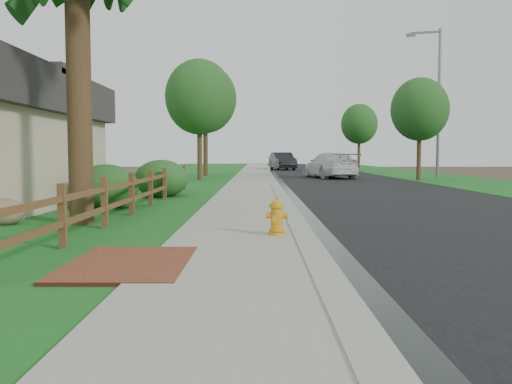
{
  "coord_description": "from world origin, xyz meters",
  "views": [
    {
      "loc": [
        -0.45,
        -8.26,
        1.57
      ],
      "look_at": [
        -0.49,
        4.09,
        0.7
      ],
      "focal_mm": 38.0,
      "sensor_mm": 36.0,
      "label": 1
    }
  ],
  "objects_px": {
    "dark_car_mid": "(330,163)",
    "streetlight": "(436,94)",
    "fire_hydrant": "(277,217)",
    "white_suv": "(329,165)",
    "ranch_fence": "(142,189)"
  },
  "relations": [
    {
      "from": "dark_car_mid",
      "to": "streetlight",
      "type": "bearing_deg",
      "value": 100.94
    },
    {
      "from": "white_suv",
      "to": "streetlight",
      "type": "distance_m",
      "value": 8.17
    },
    {
      "from": "white_suv",
      "to": "dark_car_mid",
      "type": "xyz_separation_m",
      "value": [
        1.29,
        9.42,
        0.0
      ]
    },
    {
      "from": "white_suv",
      "to": "dark_car_mid",
      "type": "bearing_deg",
      "value": -110.79
    },
    {
      "from": "white_suv",
      "to": "streetlight",
      "type": "xyz_separation_m",
      "value": [
        6.76,
        -0.29,
        4.58
      ]
    },
    {
      "from": "white_suv",
      "to": "fire_hydrant",
      "type": "bearing_deg",
      "value": 67.37
    },
    {
      "from": "dark_car_mid",
      "to": "streetlight",
      "type": "height_order",
      "value": "streetlight"
    },
    {
      "from": "streetlight",
      "to": "white_suv",
      "type": "bearing_deg",
      "value": 177.55
    },
    {
      "from": "fire_hydrant",
      "to": "streetlight",
      "type": "bearing_deg",
      "value": 66.32
    },
    {
      "from": "white_suv",
      "to": "dark_car_mid",
      "type": "relative_size",
      "value": 1.17
    },
    {
      "from": "fire_hydrant",
      "to": "white_suv",
      "type": "distance_m",
      "value": 25.98
    },
    {
      "from": "fire_hydrant",
      "to": "white_suv",
      "type": "relative_size",
      "value": 0.12
    },
    {
      "from": "ranch_fence",
      "to": "streetlight",
      "type": "relative_size",
      "value": 1.77
    },
    {
      "from": "fire_hydrant",
      "to": "dark_car_mid",
      "type": "height_order",
      "value": "dark_car_mid"
    },
    {
      "from": "fire_hydrant",
      "to": "ranch_fence",
      "type": "bearing_deg",
      "value": 125.73
    }
  ]
}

